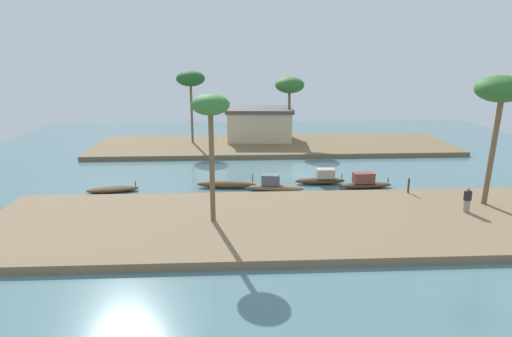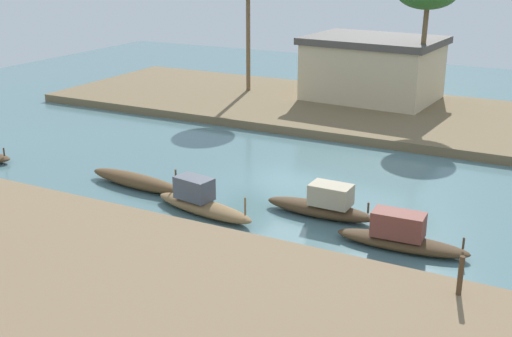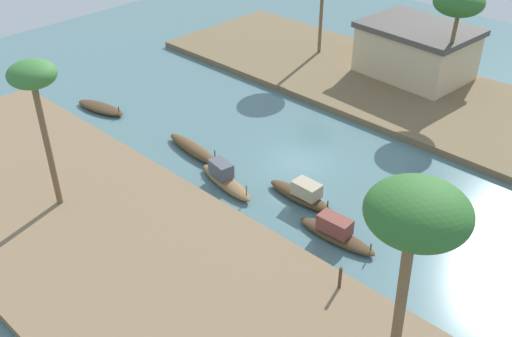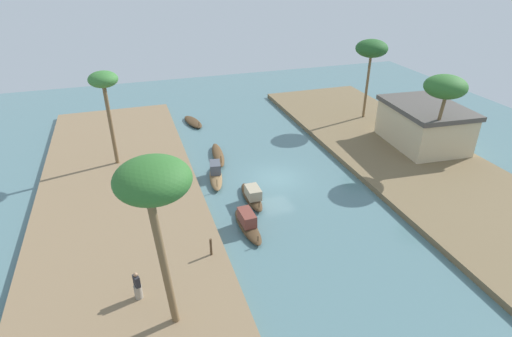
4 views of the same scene
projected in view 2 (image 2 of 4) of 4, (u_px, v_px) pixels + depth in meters
river_water at (290, 181)px, 26.27m from camera, size 62.19×62.19×0.00m
riverbank_left at (95, 312)px, 16.37m from camera, size 38.75×11.30×0.44m
riverbank_right at (380, 114)px, 36.02m from camera, size 38.75×11.30×0.44m
sampan_downstream_large at (323, 205)px, 22.66m from camera, size 4.02×1.03×1.23m
sampan_with_tall_canopy at (400, 236)px, 20.22m from camera, size 4.21×1.21×1.20m
sampan_open_hull at (137, 181)px, 25.50m from camera, size 4.70×1.35×1.12m
sampan_with_red_awning at (201, 202)px, 22.96m from camera, size 4.35×1.67×1.27m
mooring_post at (460, 276)px, 16.62m from camera, size 0.14×0.14×1.08m
riverside_building at (373, 68)px, 38.10m from camera, size 7.90×6.13×3.62m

